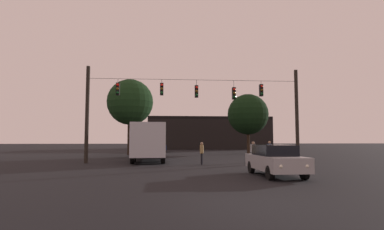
{
  "coord_description": "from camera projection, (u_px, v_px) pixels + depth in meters",
  "views": [
    {
      "loc": [
        -2.13,
        -8.43,
        1.82
      ],
      "look_at": [
        0.17,
        20.19,
        4.06
      ],
      "focal_mm": 28.67,
      "sensor_mm": 36.0,
      "label": 1
    }
  ],
  "objects": [
    {
      "name": "ground_plane",
      "position": [
        187.0,
        156.0,
        32.75
      ],
      "size": [
        168.0,
        168.0,
        0.0
      ],
      "primitive_type": "plane",
      "color": "black",
      "rests_on": "ground"
    },
    {
      "name": "overhead_signal_span",
      "position": [
        195.0,
        107.0,
        23.92
      ],
      "size": [
        16.72,
        0.44,
        7.39
      ],
      "color": "black",
      "rests_on": "ground"
    },
    {
      "name": "city_bus",
      "position": [
        149.0,
        138.0,
        26.65
      ],
      "size": [
        2.98,
        11.1,
        3.0
      ],
      "color": "#B7BCC6",
      "rests_on": "ground"
    },
    {
      "name": "car_near_right",
      "position": [
        275.0,
        160.0,
        15.07
      ],
      "size": [
        1.89,
        4.37,
        1.52
      ],
      "color": "#99999E",
      "rests_on": "ground"
    },
    {
      "name": "car_far_left",
      "position": [
        159.0,
        146.0,
        41.95
      ],
      "size": [
        2.15,
        4.45,
        1.52
      ],
      "color": "navy",
      "rests_on": "ground"
    },
    {
      "name": "pedestrian_crossing_left",
      "position": [
        270.0,
        151.0,
        22.48
      ],
      "size": [
        0.32,
        0.41,
        1.66
      ],
      "color": "black",
      "rests_on": "ground"
    },
    {
      "name": "pedestrian_crossing_center",
      "position": [
        202.0,
        152.0,
        21.81
      ],
      "size": [
        0.3,
        0.4,
        1.59
      ],
      "color": "black",
      "rests_on": "ground"
    },
    {
      "name": "pedestrian_crossing_right",
      "position": [
        253.0,
        151.0,
        23.58
      ],
      "size": [
        0.36,
        0.42,
        1.61
      ],
      "color": "black",
      "rests_on": "ground"
    },
    {
      "name": "corner_building",
      "position": [
        207.0,
        133.0,
        57.35
      ],
      "size": [
        21.33,
        11.77,
        5.64
      ],
      "color": "black",
      "rests_on": "ground"
    },
    {
      "name": "tree_left_silhouette",
      "position": [
        248.0,
        114.0,
        37.9
      ],
      "size": [
        5.02,
        5.02,
        7.36
      ],
      "color": "#2D2116",
      "rests_on": "ground"
    },
    {
      "name": "tree_behind_building",
      "position": [
        130.0,
        102.0,
        35.01
      ],
      "size": [
        5.23,
        5.23,
        8.63
      ],
      "color": "black",
      "rests_on": "ground"
    }
  ]
}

